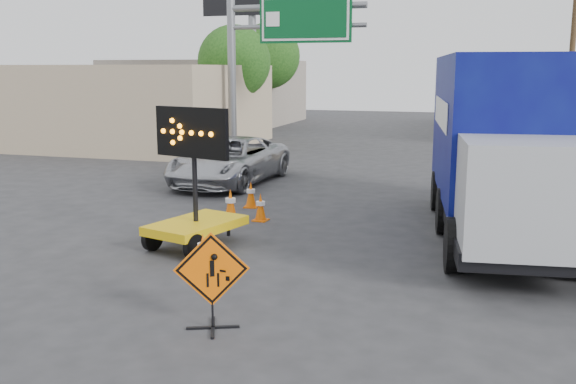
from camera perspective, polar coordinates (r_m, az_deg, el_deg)
The scene contains 17 objects.
ground at distance 10.64m, azimuth -9.12°, elevation -10.42°, with size 100.00×100.00×0.00m, color #2D2D30.
curb_right at distance 24.29m, azimuth 23.52°, elevation 1.05°, with size 0.40×60.00×0.12m, color gray.
storefront_left_near at distance 34.31m, azimuth -15.43°, elevation 7.46°, with size 14.00×10.00×4.00m, color tan.
storefront_left_far at distance 47.09m, azimuth -7.20°, elevation 8.85°, with size 12.00×10.00×4.40m, color gray.
highway_gantry at distance 28.27m, azimuth -1.11°, elevation 13.41°, with size 6.18×0.38×6.90m.
billboard at distance 37.18m, azimuth -3.07°, elevation 16.33°, with size 6.10×0.54×9.85m.
utility_pole_far at distance 33.03m, azimuth 23.94°, elevation 11.47°, with size 1.80×0.26×9.00m.
tree_left_near at distance 33.27m, azimuth -4.80°, elevation 11.44°, with size 3.71×3.71×6.03m.
tree_left_far at distance 41.12m, azimuth -1.85°, elevation 11.97°, with size 4.10×4.10×6.66m.
construction_sign at distance 9.64m, azimuth -6.79°, elevation -7.61°, with size 1.05×0.76×1.50m.
arrow_board at distance 14.10m, azimuth -8.19°, elevation -2.16°, with size 1.88×2.41×3.05m.
pickup_truck at distance 21.82m, azimuth -5.22°, elevation 2.81°, with size 2.59×5.61×1.56m, color #ADAEB4.
box_truck at distance 15.45m, azimuth 18.59°, elevation 3.05°, with size 3.69×9.01×4.15m.
cone_a at distance 12.75m, azimuth -7.55°, elevation -5.13°, with size 0.43×0.43×0.68m.
cone_b at distance 16.56m, azimuth -5.13°, elevation -1.11°, with size 0.54×0.54×0.81m.
cone_c at distance 16.43m, azimuth -2.46°, elevation -1.34°, with size 0.39×0.39×0.72m.
cone_d at distance 18.02m, azimuth -3.32°, elevation -0.22°, with size 0.42×0.42×0.73m.
Camera 1 is at (4.50, -8.84, 3.85)m, focal length 40.00 mm.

